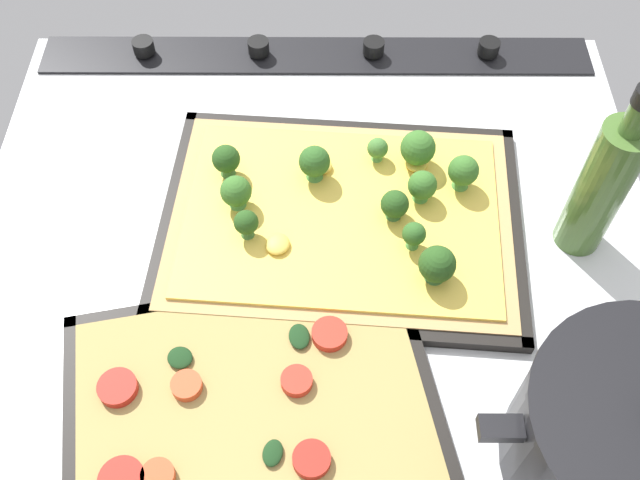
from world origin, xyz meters
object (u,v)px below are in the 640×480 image
veggie_pizza_back (248,406)px  cooking_pot (634,442)px  oil_bottle (602,186)px  baking_tray_back (253,408)px  broccoli_pizza (347,210)px  baking_tray_front (341,222)px

veggie_pizza_back → cooking_pot: cooking_pot is taller
oil_bottle → baking_tray_back: bearing=30.0°
broccoli_pizza → cooking_pot: bearing=130.6°
baking_tray_front → baking_tray_back: size_ratio=1.07×
baking_tray_front → oil_bottle: bearing=176.0°
broccoli_pizza → cooking_pot: cooking_pot is taller
veggie_pizza_back → baking_tray_front: bearing=-112.4°
veggie_pizza_back → baking_tray_back: bearing=-164.2°
broccoli_pizza → baking_tray_back: bearing=67.4°
broccoli_pizza → veggie_pizza_back: bearing=66.7°
baking_tray_back → cooking_pot: size_ratio=1.43×
baking_tray_front → cooking_pot: bearing=131.8°
broccoli_pizza → veggie_pizza_back: 24.23cm
veggie_pizza_back → oil_bottle: bearing=-150.2°
cooking_pot → oil_bottle: (-1.84, -24.97, 3.05)cm
veggie_pizza_back → cooking_pot: size_ratio=1.32×
baking_tray_front → baking_tray_back: (8.58, 21.67, 0.01)cm
broccoli_pizza → oil_bottle: 26.31cm
broccoli_pizza → veggie_pizza_back: broccoli_pizza is taller
baking_tray_front → cooking_pot: (-23.99, 26.79, 5.73)cm
baking_tray_front → veggie_pizza_back: veggie_pizza_back is taller
oil_bottle → cooking_pot: bearing=85.8°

